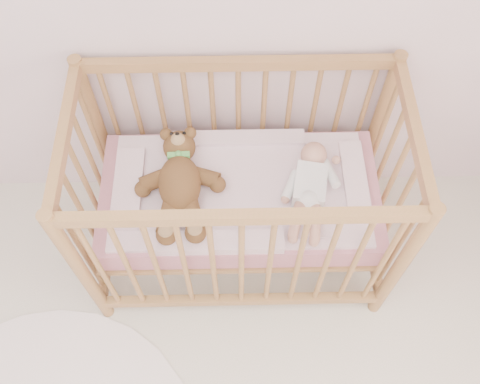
{
  "coord_description": "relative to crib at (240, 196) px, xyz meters",
  "views": [
    {
      "loc": [
        0.41,
        0.41,
        2.54
      ],
      "look_at": [
        0.43,
        1.55,
        0.62
      ],
      "focal_mm": 40.0,
      "sensor_mm": 36.0,
      "label": 1
    }
  ],
  "objects": [
    {
      "name": "crib",
      "position": [
        0.0,
        0.0,
        0.0
      ],
      "size": [
        1.36,
        0.76,
        1.0
      ],
      "primitive_type": null,
      "color": "#AD7449",
      "rests_on": "floor"
    },
    {
      "name": "mattress",
      "position": [
        0.0,
        0.0,
        -0.01
      ],
      "size": [
        1.22,
        0.62,
        0.13
      ],
      "primitive_type": "cube",
      "color": "#C67B8E",
      "rests_on": "crib"
    },
    {
      "name": "blanket",
      "position": [
        0.0,
        0.0,
        0.06
      ],
      "size": [
        1.1,
        0.58,
        0.06
      ],
      "primitive_type": null,
      "color": "pink",
      "rests_on": "mattress"
    },
    {
      "name": "teddy_bear",
      "position": [
        -0.25,
        -0.02,
        0.15
      ],
      "size": [
        0.43,
        0.59,
        0.16
      ],
      "primitive_type": null,
      "rotation": [
        0.0,
        0.0,
        0.05
      ],
      "color": "brown",
      "rests_on": "blanket"
    },
    {
      "name": "baby",
      "position": [
        0.3,
        -0.02,
        0.14
      ],
      "size": [
        0.34,
        0.55,
        0.12
      ],
      "primitive_type": null,
      "rotation": [
        0.0,
        0.0,
        -0.19
      ],
      "color": "white",
      "rests_on": "blanket"
    }
  ]
}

